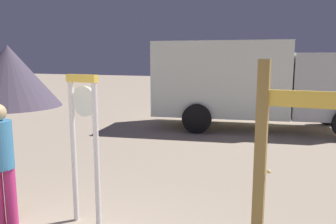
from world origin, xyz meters
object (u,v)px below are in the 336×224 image
person_near_clock (1,159)px  dome_tent (9,76)px  box_truck_near (245,81)px  standing_clock (84,133)px  arrow_sign (307,147)px

person_near_clock → dome_tent: 12.75m
box_truck_near → dome_tent: bearing=176.1°
standing_clock → dome_tent: size_ratio=0.43×
standing_clock → arrow_sign: (2.70, -0.53, 0.23)m
standing_clock → dome_tent: dome_tent is taller
standing_clock → person_near_clock: size_ratio=1.22×
standing_clock → box_truck_near: box_truck_near is taller
person_near_clock → dome_tent: dome_tent is taller
box_truck_near → person_near_clock: bearing=-103.1°
arrow_sign → dome_tent: (-13.06, 8.69, -0.03)m
person_near_clock → box_truck_near: bearing=76.9°
standing_clock → arrow_sign: bearing=-11.2°
box_truck_near → standing_clock: bearing=-96.5°
box_truck_near → dome_tent: size_ratio=1.38×
person_near_clock → box_truck_near: box_truck_near is taller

